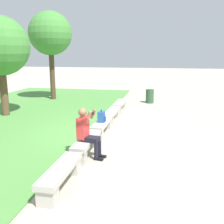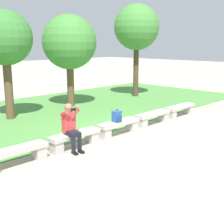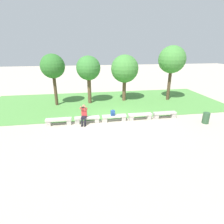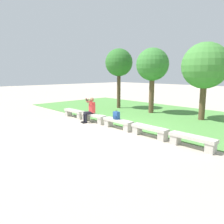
{
  "view_description": "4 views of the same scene",
  "coord_description": "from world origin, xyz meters",
  "px_view_note": "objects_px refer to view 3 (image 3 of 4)",
  "views": [
    {
      "loc": [
        -8.35,
        -1.98,
        2.72
      ],
      "look_at": [
        -0.87,
        -0.51,
        0.98
      ],
      "focal_mm": 42.0,
      "sensor_mm": 36.0,
      "label": 1
    },
    {
      "loc": [
        -7.23,
        -6.77,
        2.97
      ],
      "look_at": [
        -0.5,
        -0.18,
        0.87
      ],
      "focal_mm": 50.0,
      "sensor_mm": 36.0,
      "label": 2
    },
    {
      "loc": [
        -1.94,
        -10.95,
        4.84
      ],
      "look_at": [
        -0.25,
        -0.63,
        0.93
      ],
      "focal_mm": 28.0,
      "sensor_mm": 36.0,
      "label": 3
    },
    {
      "loc": [
        7.15,
        -7.01,
        2.58
      ],
      "look_at": [
        -0.18,
        -0.21,
        0.81
      ],
      "focal_mm": 35.0,
      "sensor_mm": 36.0,
      "label": 4
    }
  ],
  "objects_px": {
    "bench_main": "(59,121)",
    "bench_mid": "(114,117)",
    "bench_end": "(165,114)",
    "tree_behind_wall": "(125,69)",
    "backpack": "(113,113)",
    "trash_bin": "(206,118)",
    "bench_near": "(87,119)",
    "person_photographer": "(84,113)",
    "tree_right_background": "(88,69)",
    "tree_far_back": "(172,60)",
    "tree_left_background": "(53,67)",
    "bench_far": "(140,116)"
  },
  "relations": [
    {
      "from": "backpack",
      "to": "bench_mid",
      "type": "bearing_deg",
      "value": 5.75
    },
    {
      "from": "bench_mid",
      "to": "tree_left_background",
      "type": "height_order",
      "value": "tree_left_background"
    },
    {
      "from": "bench_far",
      "to": "bench_main",
      "type": "bearing_deg",
      "value": 180.0
    },
    {
      "from": "bench_main",
      "to": "tree_behind_wall",
      "type": "bearing_deg",
      "value": 41.07
    },
    {
      "from": "bench_main",
      "to": "tree_right_background",
      "type": "distance_m",
      "value": 5.75
    },
    {
      "from": "tree_behind_wall",
      "to": "backpack",
      "type": "bearing_deg",
      "value": -111.5
    },
    {
      "from": "trash_bin",
      "to": "backpack",
      "type": "bearing_deg",
      "value": 168.23
    },
    {
      "from": "bench_mid",
      "to": "person_photographer",
      "type": "relative_size",
      "value": 1.26
    },
    {
      "from": "bench_mid",
      "to": "tree_behind_wall",
      "type": "height_order",
      "value": "tree_behind_wall"
    },
    {
      "from": "tree_right_background",
      "to": "bench_mid",
      "type": "bearing_deg",
      "value": -71.88
    },
    {
      "from": "bench_near",
      "to": "bench_end",
      "type": "relative_size",
      "value": 1.0
    },
    {
      "from": "tree_right_background",
      "to": "tree_left_background",
      "type": "bearing_deg",
      "value": -177.56
    },
    {
      "from": "bench_end",
      "to": "tree_right_background",
      "type": "xyz_separation_m",
      "value": [
        -5.17,
        4.5,
        2.8
      ]
    },
    {
      "from": "bench_near",
      "to": "person_photographer",
      "type": "xyz_separation_m",
      "value": [
        -0.19,
        -0.08,
        0.44
      ]
    },
    {
      "from": "tree_left_background",
      "to": "bench_mid",
      "type": "bearing_deg",
      "value": -44.94
    },
    {
      "from": "tree_left_background",
      "to": "trash_bin",
      "type": "xyz_separation_m",
      "value": [
        10.41,
        -5.66,
        -2.94
      ]
    },
    {
      "from": "bench_mid",
      "to": "bench_end",
      "type": "relative_size",
      "value": 1.0
    },
    {
      "from": "tree_right_background",
      "to": "tree_far_back",
      "type": "distance_m",
      "value": 7.55
    },
    {
      "from": "bench_main",
      "to": "tree_behind_wall",
      "type": "height_order",
      "value": "tree_behind_wall"
    },
    {
      "from": "bench_far",
      "to": "backpack",
      "type": "bearing_deg",
      "value": -179.71
    },
    {
      "from": "bench_mid",
      "to": "trash_bin",
      "type": "distance_m",
      "value": 6.16
    },
    {
      "from": "bench_main",
      "to": "backpack",
      "type": "height_order",
      "value": "backpack"
    },
    {
      "from": "tree_left_background",
      "to": "trash_bin",
      "type": "height_order",
      "value": "tree_left_background"
    },
    {
      "from": "tree_behind_wall",
      "to": "tree_right_background",
      "type": "height_order",
      "value": "tree_behind_wall"
    },
    {
      "from": "backpack",
      "to": "tree_left_background",
      "type": "xyz_separation_m",
      "value": [
        -4.28,
        4.38,
        2.69
      ]
    },
    {
      "from": "bench_near",
      "to": "bench_end",
      "type": "bearing_deg",
      "value": 0.0
    },
    {
      "from": "bench_near",
      "to": "tree_far_back",
      "type": "relative_size",
      "value": 0.33
    },
    {
      "from": "bench_mid",
      "to": "trash_bin",
      "type": "relative_size",
      "value": 2.22
    },
    {
      "from": "bench_main",
      "to": "trash_bin",
      "type": "distance_m",
      "value": 9.81
    },
    {
      "from": "bench_end",
      "to": "tree_right_background",
      "type": "relative_size",
      "value": 0.4
    },
    {
      "from": "bench_far",
      "to": "trash_bin",
      "type": "distance_m",
      "value": 4.37
    },
    {
      "from": "backpack",
      "to": "tree_behind_wall",
      "type": "bearing_deg",
      "value": 68.5
    },
    {
      "from": "trash_bin",
      "to": "bench_mid",
      "type": "bearing_deg",
      "value": 167.95
    },
    {
      "from": "bench_main",
      "to": "bench_near",
      "type": "distance_m",
      "value": 1.85
    },
    {
      "from": "bench_main",
      "to": "bench_end",
      "type": "distance_m",
      "value": 7.4
    },
    {
      "from": "bench_near",
      "to": "backpack",
      "type": "bearing_deg",
      "value": -0.33
    },
    {
      "from": "bench_main",
      "to": "bench_mid",
      "type": "relative_size",
      "value": 1.0
    },
    {
      "from": "bench_main",
      "to": "tree_behind_wall",
      "type": "relative_size",
      "value": 0.39
    },
    {
      "from": "bench_mid",
      "to": "tree_far_back",
      "type": "bearing_deg",
      "value": 35.95
    },
    {
      "from": "bench_near",
      "to": "person_photographer",
      "type": "bearing_deg",
      "value": -158.08
    },
    {
      "from": "bench_near",
      "to": "bench_far",
      "type": "relative_size",
      "value": 1.0
    },
    {
      "from": "backpack",
      "to": "tree_right_background",
      "type": "xyz_separation_m",
      "value": [
        -1.37,
        4.51,
        2.47
      ]
    },
    {
      "from": "bench_mid",
      "to": "tree_right_background",
      "type": "height_order",
      "value": "tree_right_background"
    },
    {
      "from": "bench_mid",
      "to": "bench_main",
      "type": "bearing_deg",
      "value": 180.0
    },
    {
      "from": "tree_behind_wall",
      "to": "tree_far_back",
      "type": "distance_m",
      "value": 4.35
    },
    {
      "from": "bench_end",
      "to": "trash_bin",
      "type": "bearing_deg",
      "value": -28.96
    },
    {
      "from": "tree_behind_wall",
      "to": "trash_bin",
      "type": "xyz_separation_m",
      "value": [
        4.24,
        -6.07,
        -2.59
      ]
    },
    {
      "from": "backpack",
      "to": "bench_near",
      "type": "bearing_deg",
      "value": 179.67
    },
    {
      "from": "backpack",
      "to": "trash_bin",
      "type": "bearing_deg",
      "value": -11.77
    },
    {
      "from": "bench_main",
      "to": "bench_end",
      "type": "xyz_separation_m",
      "value": [
        7.4,
        0.0,
        0.0
      ]
    }
  ]
}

